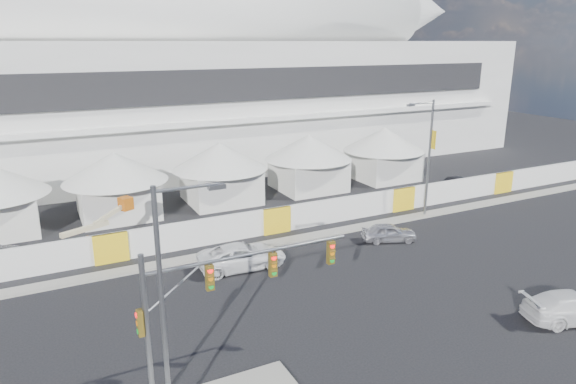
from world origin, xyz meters
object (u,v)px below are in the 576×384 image
pickup_curb (242,256)px  streetlight_median (168,294)px  pickup_near (573,307)px  streetlight_curb (428,150)px  sedan_silver (389,232)px  boom_lift (81,245)px  lot_car_b (456,182)px  traffic_mast (200,312)px

pickup_curb → streetlight_median: size_ratio=0.61×
pickup_near → streetlight_median: streetlight_median is taller
streetlight_curb → sedan_silver: bearing=-151.6°
pickup_curb → pickup_near: bearing=-132.8°
pickup_curb → pickup_near: 18.87m
pickup_near → boom_lift: bearing=64.1°
streetlight_median → pickup_near: bearing=-4.9°
pickup_curb → lot_car_b: (25.83, 7.78, -0.11)m
pickup_curb → boom_lift: 11.03m
pickup_near → boom_lift: size_ratio=0.79×
pickup_near → traffic_mast: traffic_mast is taller
pickup_curb → streetlight_curb: streetlight_curb is taller
sedan_silver → pickup_near: 13.30m
pickup_near → sedan_silver: bearing=24.1°
traffic_mast → pickup_near: bearing=-8.8°
pickup_near → streetlight_curb: (4.28, 16.44, 4.80)m
streetlight_median → boom_lift: streetlight_median is taller
pickup_curb → traffic_mast: bearing=154.9°
sedan_silver → streetlight_curb: bearing=-40.1°
pickup_curb → streetlight_curb: 18.05m
pickup_curb → traffic_mast: (-6.03, -10.81, 3.02)m
boom_lift → lot_car_b: bearing=-21.6°
pickup_curb → streetlight_median: 14.89m
sedan_silver → streetlight_median: bearing=143.0°
sedan_silver → boom_lift: bearing=92.5°
traffic_mast → boom_lift: (-2.96, 17.19, -2.93)m
pickup_near → traffic_mast: (-18.95, 2.94, 3.04)m
lot_car_b → streetlight_median: size_ratio=0.43×
pickup_near → lot_car_b: (12.92, 21.53, -0.09)m
traffic_mast → streetlight_curb: streetlight_curb is taller
sedan_silver → pickup_curb: pickup_curb is taller
lot_car_b → boom_lift: size_ratio=0.59×
pickup_curb → boom_lift: boom_lift is taller
traffic_mast → streetlight_curb: (23.23, 13.50, 1.76)m
pickup_near → boom_lift: (-21.91, 20.14, 0.11)m
sedan_silver → traffic_mast: traffic_mast is taller
pickup_near → streetlight_curb: size_ratio=0.55×
pickup_curb → traffic_mast: 12.74m
sedan_silver → pickup_near: pickup_near is taller
boom_lift → pickup_curb: bearing=-59.3°
sedan_silver → streetlight_curb: 8.40m
streetlight_median → boom_lift: (-1.54, 18.38, -4.60)m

